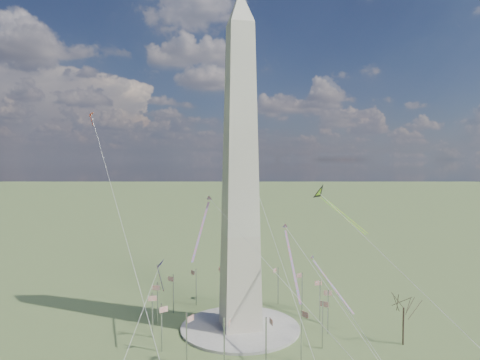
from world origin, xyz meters
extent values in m
plane|color=#4E6432|center=(0.00, 0.00, 0.00)|extent=(2000.00, 2000.00, 0.00)
cylinder|color=#AAA19B|center=(0.00, 0.00, 0.40)|extent=(36.00, 36.00, 0.80)
pyramid|color=beige|center=(0.00, 0.00, 95.80)|extent=(9.90, 9.90, 10.00)
cylinder|color=#B0B2B6|center=(26.00, 0.00, 6.50)|extent=(0.36, 0.36, 13.00)
cube|color=#B73918|center=(26.00, 1.30, 11.80)|extent=(2.40, 0.08, 1.50)
cylinder|color=#B0B2B6|center=(24.02, 9.95, 6.50)|extent=(0.36, 0.36, 13.00)
cube|color=#B73918|center=(23.52, 11.15, 11.80)|extent=(2.25, 0.99, 1.50)
cylinder|color=#B0B2B6|center=(18.38, 18.38, 6.50)|extent=(0.36, 0.36, 13.00)
cube|color=#B73918|center=(17.47, 19.30, 11.80)|extent=(1.75, 1.75, 1.50)
cylinder|color=#B0B2B6|center=(9.95, 24.02, 6.50)|extent=(0.36, 0.36, 13.00)
cube|color=#B73918|center=(8.75, 24.52, 11.80)|extent=(0.99, 2.25, 1.50)
cylinder|color=#B0B2B6|center=(0.00, 26.00, 6.50)|extent=(0.36, 0.36, 13.00)
cube|color=#B73918|center=(-1.30, 26.00, 11.80)|extent=(0.08, 2.40, 1.50)
cylinder|color=#B0B2B6|center=(-9.95, 24.02, 6.50)|extent=(0.36, 0.36, 13.00)
cube|color=#B73918|center=(-11.15, 23.52, 11.80)|extent=(0.99, 2.25, 1.50)
cylinder|color=#B0B2B6|center=(-18.38, 18.38, 6.50)|extent=(0.36, 0.36, 13.00)
cube|color=#B73918|center=(-19.30, 17.47, 11.80)|extent=(1.75, 1.75, 1.50)
cylinder|color=#B0B2B6|center=(-24.02, 9.95, 6.50)|extent=(0.36, 0.36, 13.00)
cube|color=#B73918|center=(-24.52, 8.75, 11.80)|extent=(2.25, 0.99, 1.50)
cylinder|color=#B0B2B6|center=(-26.00, 0.00, 6.50)|extent=(0.36, 0.36, 13.00)
cube|color=#B73918|center=(-26.00, -1.30, 11.80)|extent=(2.40, 0.08, 1.50)
cylinder|color=#B0B2B6|center=(-24.02, -9.95, 6.50)|extent=(0.36, 0.36, 13.00)
cube|color=#B73918|center=(-23.52, -11.15, 11.80)|extent=(2.25, 0.99, 1.50)
cylinder|color=#B0B2B6|center=(-18.38, -18.38, 6.50)|extent=(0.36, 0.36, 13.00)
cube|color=#B73918|center=(-17.47, -19.30, 11.80)|extent=(1.75, 1.75, 1.50)
cylinder|color=#B0B2B6|center=(-9.95, -24.02, 6.50)|extent=(0.36, 0.36, 13.00)
cube|color=#B73918|center=(-8.75, -24.52, 11.80)|extent=(0.99, 2.25, 1.50)
cylinder|color=#B0B2B6|center=(0.00, -26.00, 6.50)|extent=(0.36, 0.36, 13.00)
cube|color=#B73918|center=(1.30, -26.00, 11.80)|extent=(0.08, 2.40, 1.50)
cylinder|color=#B0B2B6|center=(9.95, -24.02, 6.50)|extent=(0.36, 0.36, 13.00)
cube|color=#B73918|center=(11.15, -23.52, 11.80)|extent=(0.99, 2.25, 1.50)
cylinder|color=#B0B2B6|center=(18.38, -18.38, 6.50)|extent=(0.36, 0.36, 13.00)
cube|color=#B73918|center=(19.30, -17.47, 11.80)|extent=(1.75, 1.75, 1.50)
cylinder|color=#B0B2B6|center=(24.02, -9.95, 6.50)|extent=(0.36, 0.36, 13.00)
cube|color=#B73918|center=(24.52, -8.75, 11.80)|extent=(2.25, 0.99, 1.50)
cylinder|color=#47352B|center=(41.03, -21.65, 5.22)|extent=(0.46, 0.46, 10.43)
cube|color=yellow|center=(37.34, 5.92, 32.88)|extent=(10.70, 12.81, 11.40)
cube|color=yellow|center=(35.74, 4.60, 32.88)|extent=(10.70, 12.81, 11.40)
cube|color=navy|center=(-23.11, 10.02, 18.76)|extent=(2.38, 3.52, 2.68)
cube|color=#FF4428|center=(-23.11, 10.02, 14.32)|extent=(2.36, 2.81, 9.28)
cube|color=#FF4428|center=(10.19, -16.75, 23.23)|extent=(4.82, 22.50, 14.27)
cube|color=#FF4428|center=(-13.01, -7.96, 32.01)|extent=(8.15, 19.76, 13.14)
cube|color=#FF4428|center=(29.79, -0.88, 11.33)|extent=(5.47, 18.91, 12.14)
cube|color=red|center=(-45.31, 38.91, 67.35)|extent=(1.66, 2.38, 1.80)
cube|color=red|center=(-45.31, 38.91, 65.37)|extent=(1.25, 1.29, 4.14)
cube|color=silver|center=(13.15, 51.57, 58.29)|extent=(1.76, 1.54, 1.68)
cube|color=silver|center=(13.15, 51.57, 56.45)|extent=(0.32, 1.46, 3.86)
camera|label=1|loc=(-30.61, -123.16, 51.11)|focal=32.00mm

